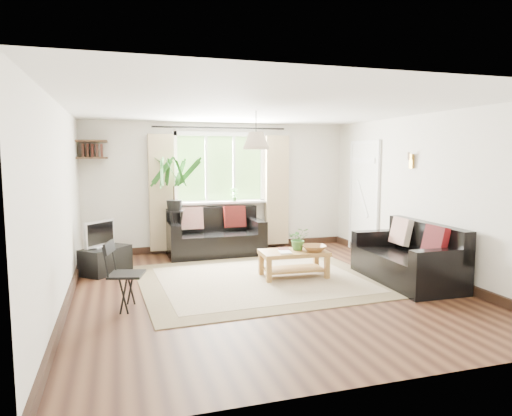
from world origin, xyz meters
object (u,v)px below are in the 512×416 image
object	(u,v)px
folding_chair	(127,276)
palm_stand	(174,207)
sofa_right	(406,254)
coffee_table	(294,264)
sofa_back	(216,233)
tv_stand	(106,260)

from	to	relation	value
folding_chair	palm_stand	bearing A→B (deg)	-3.43
sofa_right	palm_stand	size ratio (longest dim) A/B	0.95
coffee_table	folding_chair	distance (m)	2.50
coffee_table	palm_stand	size ratio (longest dim) A/B	0.55
sofa_right	folding_chair	bearing A→B (deg)	-87.69
sofa_right	coffee_table	size ratio (longest dim) A/B	1.74
sofa_right	coffee_table	bearing A→B (deg)	-114.08
sofa_right	folding_chair	world-z (taller)	folding_chair
sofa_back	tv_stand	xyz separation A→B (m)	(-1.88, -0.78, -0.20)
coffee_table	sofa_back	bearing A→B (deg)	112.58
sofa_back	sofa_right	size ratio (longest dim) A/B	1.00
palm_stand	folding_chair	xyz separation A→B (m)	(-0.88, -2.67, -0.49)
sofa_back	sofa_right	world-z (taller)	sofa_back
coffee_table	tv_stand	bearing A→B (deg)	157.84
sofa_back	tv_stand	world-z (taller)	sofa_back
coffee_table	tv_stand	distance (m)	2.86
palm_stand	folding_chair	world-z (taller)	palm_stand
sofa_right	tv_stand	xyz separation A→B (m)	(-4.09, 1.76, -0.20)
sofa_back	tv_stand	size ratio (longest dim) A/B	2.31
sofa_back	coffee_table	size ratio (longest dim) A/B	1.74
sofa_right	folding_chair	xyz separation A→B (m)	(-3.81, -0.06, 0.00)
sofa_back	sofa_right	xyz separation A→B (m)	(2.21, -2.54, -0.00)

